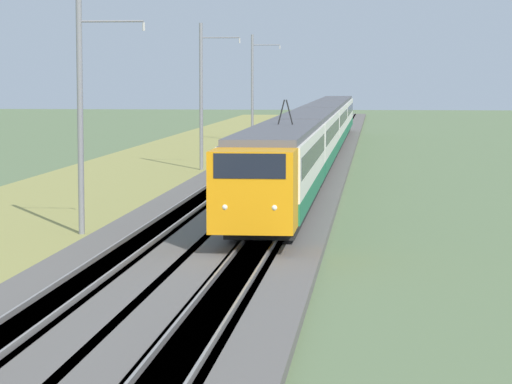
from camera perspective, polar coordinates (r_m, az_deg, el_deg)
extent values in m
cube|color=#605B56|center=(59.38, -2.09, -0.13)|extent=(240.00, 4.40, 0.30)
cube|color=#605B56|center=(58.96, 1.87, -0.16)|extent=(240.00, 4.40, 0.30)
cube|color=#4C4238|center=(59.38, -2.09, -0.13)|extent=(240.00, 1.57, 0.30)
cube|color=gray|center=(59.43, -2.60, 0.10)|extent=(240.00, 0.07, 0.15)
cube|color=gray|center=(59.29, -1.58, 0.09)|extent=(240.00, 0.07, 0.15)
cube|color=#4C4238|center=(58.96, 1.87, -0.16)|extent=(240.00, 1.57, 0.30)
cube|color=gray|center=(58.98, 1.35, 0.06)|extent=(240.00, 0.07, 0.15)
cube|color=gray|center=(58.91, 2.39, 0.05)|extent=(240.00, 0.07, 0.15)
cube|color=#99934C|center=(60.60, -8.16, -0.15)|extent=(240.00, 10.67, 0.12)
cube|color=orange|center=(38.92, -0.11, 0.08)|extent=(2.44, 2.72, 2.61)
cube|color=black|center=(38.48, -0.17, 1.33)|extent=(1.76, 2.27, 0.78)
sphere|color=#F2EAC6|center=(37.89, -1.47, -0.71)|extent=(0.20, 0.20, 0.20)
sphere|color=#F2EAC6|center=(37.73, 0.88, -0.74)|extent=(0.20, 0.20, 0.20)
cube|color=#196B47|center=(49.50, 1.14, 0.16)|extent=(18.74, 2.83, 0.73)
cube|color=silver|center=(49.40, 1.14, 1.67)|extent=(18.74, 2.83, 1.88)
cube|color=black|center=(49.39, 1.14, 1.84)|extent=(17.24, 2.85, 0.79)
cube|color=#515156|center=(49.34, 1.14, 2.90)|extent=(18.74, 2.61, 0.25)
cube|color=black|center=(49.57, 1.14, -0.58)|extent=(17.80, 2.41, 0.55)
cylinder|color=black|center=(42.11, -0.42, -1.45)|extent=(0.86, 0.12, 0.86)
cylinder|color=black|center=(42.01, 1.03, -1.47)|extent=(0.86, 0.12, 0.86)
cube|color=#196B47|center=(69.95, 2.49, 1.73)|extent=(21.18, 2.83, 0.73)
cube|color=silver|center=(69.87, 2.50, 2.80)|extent=(21.18, 2.83, 1.88)
cube|color=black|center=(69.87, 2.50, 2.92)|extent=(19.48, 2.85, 0.79)
cube|color=#515156|center=(69.83, 2.50, 3.67)|extent=(21.18, 2.61, 0.25)
cube|color=black|center=(69.99, 2.49, 1.21)|extent=(20.12, 2.41, 0.55)
cube|color=#196B47|center=(91.66, 3.27, 2.63)|extent=(21.18, 2.83, 0.73)
cube|color=silver|center=(91.60, 3.27, 3.44)|extent=(21.18, 2.83, 1.88)
cube|color=black|center=(91.60, 3.27, 3.54)|extent=(19.48, 2.85, 0.79)
cube|color=#515156|center=(91.57, 3.28, 4.11)|extent=(21.18, 2.61, 0.25)
cube|color=black|center=(91.70, 3.27, 2.23)|extent=(20.12, 2.41, 0.55)
cube|color=#196B47|center=(113.40, 3.75, 3.18)|extent=(21.18, 2.83, 0.73)
cube|color=silver|center=(113.35, 3.75, 3.84)|extent=(21.18, 2.83, 1.88)
cube|color=black|center=(113.35, 3.75, 3.92)|extent=(19.48, 2.85, 0.79)
cube|color=#515156|center=(113.33, 3.76, 4.38)|extent=(21.18, 2.61, 0.25)
cube|color=black|center=(113.43, 3.75, 2.86)|extent=(20.12, 2.41, 0.55)
cylinder|color=black|center=(52.12, 1.20, 3.78)|extent=(0.06, 0.33, 1.08)
cylinder|color=black|center=(52.10, 1.58, 3.78)|extent=(0.06, 0.33, 1.08)
cube|color=black|center=(42.17, 0.31, -2.65)|extent=(0.10, 0.10, 0.00)
cylinder|color=slate|center=(45.04, -8.27, 3.47)|extent=(0.22, 0.22, 8.85)
cylinder|color=slate|center=(44.78, -6.83, 7.99)|extent=(0.08, 2.40, 0.08)
cylinder|color=#B2ADA8|center=(44.53, -5.31, 7.76)|extent=(0.10, 0.10, 0.30)
cylinder|color=slate|center=(75.16, -2.60, 4.46)|extent=(0.22, 0.22, 9.19)
cylinder|color=slate|center=(75.02, -1.70, 7.28)|extent=(0.08, 2.40, 0.08)
cylinder|color=#B2ADA8|center=(74.87, -0.78, 7.13)|extent=(0.10, 0.10, 0.30)
cylinder|color=slate|center=(105.61, -0.18, 4.85)|extent=(0.22, 0.22, 9.49)
cylinder|color=slate|center=(105.52, 0.48, 6.94)|extent=(0.08, 2.40, 0.08)
cylinder|color=#B2ADA8|center=(105.41, 1.13, 6.83)|extent=(0.10, 0.10, 0.30)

